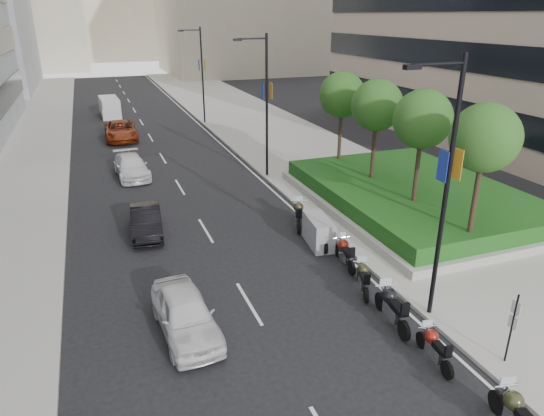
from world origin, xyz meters
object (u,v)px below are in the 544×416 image
car_b (146,221)px  car_c (131,166)px  motorcycle_4 (345,253)px  car_a (185,314)px  lamp_post_0 (444,182)px  motorcycle_5 (318,232)px  motorcycle_3 (363,278)px  parking_sign (512,325)px  motorcycle_2 (392,307)px  lamp_post_2 (201,71)px  motorcycle_6 (298,214)px  motorcycle_1 (434,347)px  car_d (121,131)px  lamp_post_1 (264,100)px  delivery_van (110,108)px

car_b → car_c: 9.59m
motorcycle_4 → car_b: 9.77m
car_a → car_b: 8.60m
lamp_post_0 → motorcycle_4: (-0.89, 4.40, -4.48)m
motorcycle_5 → car_a: 8.38m
motorcycle_3 → motorcycle_4: motorcycle_4 is taller
parking_sign → motorcycle_2: size_ratio=1.01×
lamp_post_2 → car_c: lamp_post_2 is taller
motorcycle_3 → car_a: 6.95m
parking_sign → car_b: size_ratio=0.62×
car_b → motorcycle_4: bearing=-34.8°
lamp_post_0 → motorcycle_6: lamp_post_0 is taller
motorcycle_1 → car_d: (-6.75, 33.24, 0.25)m
car_b → parking_sign: bearing=-51.5°
motorcycle_3 → car_c: (-7.00, 17.92, 0.13)m
lamp_post_1 → delivery_van: (-8.33, 24.95, -4.15)m
motorcycle_1 → motorcycle_2: motorcycle_2 is taller
parking_sign → car_c: 24.87m
car_c → lamp_post_2: bearing=57.4°
motorcycle_5 → car_a: (-7.06, -4.52, 0.06)m
parking_sign → motorcycle_6: parking_sign is taller
lamp_post_1 → motorcycle_5: (-1.11, -10.44, -4.39)m
motorcycle_1 → motorcycle_2: bearing=9.0°
lamp_post_1 → car_b: size_ratio=2.22×
motorcycle_3 → car_d: (-6.83, 28.85, 0.22)m
lamp_post_0 → delivery_van: lamp_post_0 is taller
parking_sign → motorcycle_5: parking_sign is taller
car_c → car_a: bearing=-93.3°
car_c → motorcycle_2: bearing=-74.8°
motorcycle_1 → car_d: car_d is taller
lamp_post_2 → car_b: bearing=-109.0°
lamp_post_2 → delivery_van: (-8.33, 6.95, -4.15)m
motorcycle_5 → car_c: (-7.11, 13.66, 0.02)m
lamp_post_0 → car_d: (-8.06, 31.15, -4.28)m
lamp_post_2 → motorcycle_6: 26.51m
lamp_post_0 → lamp_post_2: size_ratio=1.00×
motorcycle_1 → car_a: size_ratio=0.46×
car_a → motorcycle_1: bearing=-34.6°
lamp_post_2 → parking_sign: size_ratio=3.60×
motorcycle_5 → car_a: size_ratio=0.54×
lamp_post_1 → motorcycle_3: lamp_post_1 is taller
motorcycle_3 → motorcycle_6: (0.13, 6.59, 0.08)m
motorcycle_3 → motorcycle_4: bearing=12.1°
motorcycle_1 → motorcycle_4: bearing=2.8°
motorcycle_2 → car_d: bearing=19.2°
motorcycle_4 → car_d: car_d is taller
car_a → parking_sign: bearing=-33.2°
motorcycle_5 → motorcycle_6: bearing=6.9°
lamp_post_2 → motorcycle_2: 35.23m
motorcycle_5 → car_b: (-7.30, 4.07, -0.01)m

